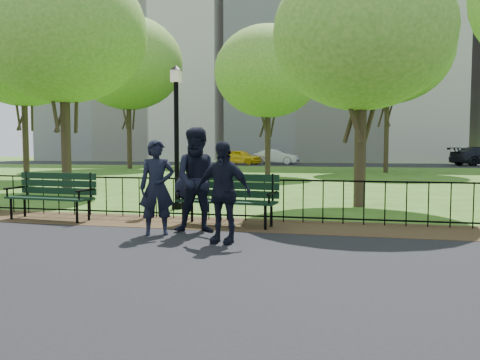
% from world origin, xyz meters
% --- Properties ---
extents(ground, '(120.00, 120.00, 0.00)m').
position_xyz_m(ground, '(0.00, 0.00, 0.00)').
color(ground, '#3A5A17').
extents(asphalt_path, '(60.00, 9.20, 0.01)m').
position_xyz_m(asphalt_path, '(0.00, -3.40, 0.01)').
color(asphalt_path, black).
rests_on(asphalt_path, ground).
extents(dirt_strip, '(60.00, 1.60, 0.01)m').
position_xyz_m(dirt_strip, '(0.00, 1.50, 0.01)').
color(dirt_strip, '#3B2B18').
rests_on(dirt_strip, ground).
extents(far_street, '(70.00, 9.00, 0.01)m').
position_xyz_m(far_street, '(0.00, 35.00, 0.01)').
color(far_street, black).
rests_on(far_street, ground).
extents(iron_fence, '(24.06, 0.06, 1.00)m').
position_xyz_m(iron_fence, '(0.00, 2.00, 0.50)').
color(iron_fence, black).
rests_on(iron_fence, ground).
extents(apartment_west, '(22.00, 15.00, 26.00)m').
position_xyz_m(apartment_west, '(-22.00, 48.00, 13.00)').
color(apartment_west, beige).
rests_on(apartment_west, ground).
extents(apartment_mid, '(24.00, 15.00, 30.00)m').
position_xyz_m(apartment_mid, '(2.00, 48.00, 15.00)').
color(apartment_mid, beige).
rests_on(apartment_mid, ground).
extents(park_bench_main, '(2.10, 0.86, 1.11)m').
position_xyz_m(park_bench_main, '(0.06, 1.37, 0.68)').
color(park_bench_main, black).
rests_on(park_bench_main, ground).
extents(park_bench_left_a, '(1.97, 0.78, 1.09)m').
position_xyz_m(park_bench_left_a, '(-3.46, 1.29, 0.63)').
color(park_bench_left_a, black).
rests_on(park_bench_left_a, ground).
extents(lamppost, '(0.32, 0.32, 3.57)m').
position_xyz_m(lamppost, '(-1.49, 3.55, 1.95)').
color(lamppost, black).
rests_on(lamppost, ground).
extents(tree_near_w, '(5.67, 5.67, 7.90)m').
position_xyz_m(tree_near_w, '(-6.84, 6.99, 5.48)').
color(tree_near_w, '#2D2116').
rests_on(tree_near_w, ground).
extents(tree_near_e, '(4.60, 4.60, 6.41)m').
position_xyz_m(tree_near_e, '(3.00, 5.09, 4.45)').
color(tree_near_e, '#2D2116').
rests_on(tree_near_e, ground).
extents(tree_mid_w, '(6.45, 6.45, 8.99)m').
position_xyz_m(tree_mid_w, '(-12.33, 12.10, 6.24)').
color(tree_mid_w, '#2D2116').
rests_on(tree_mid_w, ground).
extents(tree_far_c, '(5.80, 5.80, 8.08)m').
position_xyz_m(tree_far_c, '(-1.51, 17.67, 5.61)').
color(tree_far_c, '#2D2116').
rests_on(tree_far_c, ground).
extents(tree_far_e, '(7.69, 7.69, 10.71)m').
position_xyz_m(tree_far_e, '(5.06, 22.57, 7.44)').
color(tree_far_e, '#2D2116').
rests_on(tree_far_e, ground).
extents(tree_far_w, '(7.87, 7.87, 10.97)m').
position_xyz_m(tree_far_w, '(-12.79, 24.06, 7.62)').
color(tree_far_w, '#2D2116').
rests_on(tree_far_w, ground).
extents(person_left, '(0.72, 0.61, 1.67)m').
position_xyz_m(person_left, '(-0.59, 0.13, 0.85)').
color(person_left, black).
rests_on(person_left, asphalt_path).
extents(person_mid, '(1.01, 0.67, 1.90)m').
position_xyz_m(person_mid, '(0.06, 0.52, 0.96)').
color(person_mid, black).
rests_on(person_mid, asphalt_path).
extents(person_right, '(1.01, 0.54, 1.64)m').
position_xyz_m(person_right, '(0.71, -0.28, 0.83)').
color(person_right, black).
rests_on(person_right, asphalt_path).
extents(taxi, '(4.18, 2.68, 1.32)m').
position_xyz_m(taxi, '(-6.69, 33.89, 0.67)').
color(taxi, yellow).
rests_on(taxi, far_street).
extents(sedan_silver, '(4.25, 1.93, 1.35)m').
position_xyz_m(sedan_silver, '(-3.57, 35.14, 0.69)').
color(sedan_silver, '#AFB2B7').
rests_on(sedan_silver, far_street).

